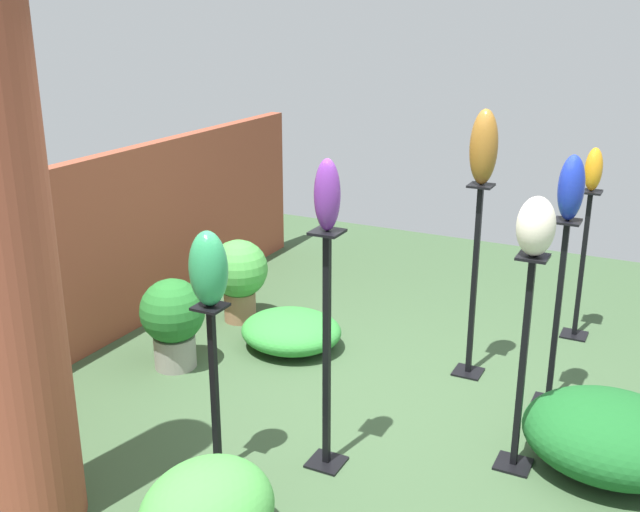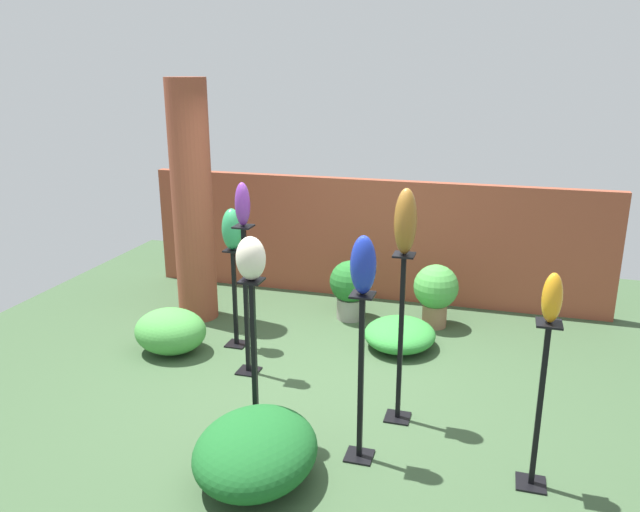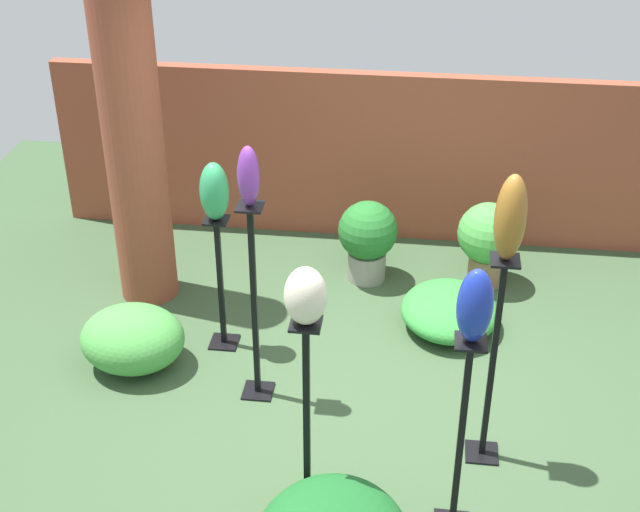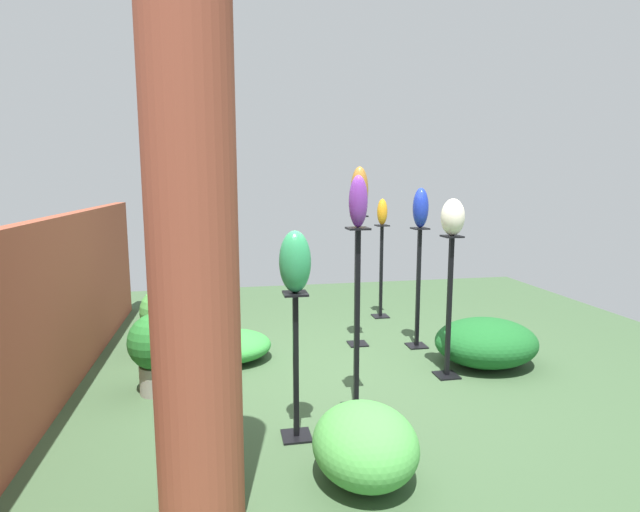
# 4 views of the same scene
# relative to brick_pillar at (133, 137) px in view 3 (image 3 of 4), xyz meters

# --- Properties ---
(ground_plane) EXTENTS (8.00, 8.00, 0.00)m
(ground_plane) POSITION_rel_brick_pillar_xyz_m (1.74, -1.22, -1.32)
(ground_plane) COLOR #385133
(brick_wall_back) EXTENTS (5.60, 0.12, 1.47)m
(brick_wall_back) POSITION_rel_brick_pillar_xyz_m (1.74, 1.18, -0.59)
(brick_wall_back) COLOR brown
(brick_wall_back) RESTS_ON ground
(brick_pillar) EXTENTS (0.44, 0.44, 2.64)m
(brick_pillar) POSITION_rel_brick_pillar_xyz_m (0.00, 0.00, 0.00)
(brick_pillar) COLOR brown
(brick_pillar) RESTS_ON ground
(pedestal_violet) EXTENTS (0.20, 0.20, 1.41)m
(pedestal_violet) POSITION_rel_brick_pillar_xyz_m (1.07, -1.12, -0.67)
(pedestal_violet) COLOR black
(pedestal_violet) RESTS_ON ground
(pedestal_jade) EXTENTS (0.20, 0.20, 1.02)m
(pedestal_jade) POSITION_rel_brick_pillar_xyz_m (0.73, -0.60, -0.86)
(pedestal_jade) COLOR black
(pedestal_jade) RESTS_ON ground
(pedestal_bronze) EXTENTS (0.20, 0.20, 1.39)m
(pedestal_bronze) POSITION_rel_brick_pillar_xyz_m (2.55, -1.53, -0.68)
(pedestal_bronze) COLOR black
(pedestal_bronze) RESTS_ON ground
(pedestal_cobalt) EXTENTS (0.20, 0.20, 1.27)m
(pedestal_cobalt) POSITION_rel_brick_pillar_xyz_m (2.36, -2.13, -0.74)
(pedestal_cobalt) COLOR black
(pedestal_cobalt) RESTS_ON ground
(pedestal_ivory) EXTENTS (0.20, 0.20, 1.28)m
(pedestal_ivory) POSITION_rel_brick_pillar_xyz_m (1.54, -2.09, -0.73)
(pedestal_ivory) COLOR black
(pedestal_ivory) RESTS_ON ground
(art_vase_violet) EXTENTS (0.13, 0.14, 0.38)m
(art_vase_violet) POSITION_rel_brick_pillar_xyz_m (1.07, -1.12, 0.28)
(art_vase_violet) COLOR #6B2D8C
(art_vase_violet) RESTS_ON pedestal_violet
(art_vase_jade) EXTENTS (0.19, 0.21, 0.41)m
(art_vase_jade) POSITION_rel_brick_pillar_xyz_m (0.73, -0.60, -0.09)
(art_vase_jade) COLOR #2D9356
(art_vase_jade) RESTS_ON pedestal_jade
(art_vase_bronze) EXTENTS (0.17, 0.19, 0.50)m
(art_vase_bronze) POSITION_rel_brick_pillar_xyz_m (2.55, -1.53, 0.32)
(art_vase_bronze) COLOR brown
(art_vase_bronze) RESTS_ON pedestal_bronze
(art_vase_cobalt) EXTENTS (0.18, 0.16, 0.41)m
(art_vase_cobalt) POSITION_rel_brick_pillar_xyz_m (2.36, -2.13, 0.15)
(art_vase_cobalt) COLOR #192D9E
(art_vase_cobalt) RESTS_ON pedestal_cobalt
(art_vase_ivory) EXTENTS (0.21, 0.20, 0.32)m
(art_vase_ivory) POSITION_rel_brick_pillar_xyz_m (1.54, -2.09, 0.12)
(art_vase_ivory) COLOR beige
(art_vase_ivory) RESTS_ON pedestal_ivory
(potted_plant_back_center) EXTENTS (0.47, 0.47, 0.68)m
(potted_plant_back_center) POSITION_rel_brick_pillar_xyz_m (1.68, 0.42, -0.94)
(potted_plant_back_center) COLOR gray
(potted_plant_back_center) RESTS_ON ground
(potted_plant_walkway_edge) EXTENTS (0.48, 0.48, 0.70)m
(potted_plant_walkway_edge) POSITION_rel_brick_pillar_xyz_m (2.62, 0.46, -0.91)
(potted_plant_walkway_edge) COLOR #936B4C
(potted_plant_walkway_edge) RESTS_ON ground
(foliage_bed_east) EXTENTS (0.72, 0.79, 0.28)m
(foliage_bed_east) POSITION_rel_brick_pillar_xyz_m (2.34, -0.18, -1.18)
(foliage_bed_east) COLOR #338C38
(foliage_bed_east) RESTS_ON ground
(foliage_bed_center) EXTENTS (0.72, 0.62, 0.44)m
(foliage_bed_center) POSITION_rel_brick_pillar_xyz_m (0.17, -0.93, -1.10)
(foliage_bed_center) COLOR #479942
(foliage_bed_center) RESTS_ON ground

